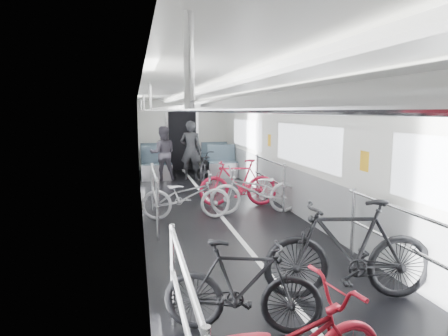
% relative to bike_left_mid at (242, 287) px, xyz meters
% --- Properties ---
extents(car_shell, '(3.02, 14.01, 2.41)m').
position_rel_bike_left_mid_xyz_m(car_shell, '(0.67, 5.32, 0.69)').
color(car_shell, black).
rests_on(car_shell, ground).
extents(bike_left_mid, '(1.52, 0.86, 0.88)m').
position_rel_bike_left_mid_xyz_m(bike_left_mid, '(0.00, 0.00, 0.00)').
color(bike_left_mid, black).
rests_on(bike_left_mid, floor).
extents(bike_left_far, '(1.72, 0.70, 0.88)m').
position_rel_bike_left_mid_xyz_m(bike_left_far, '(-0.01, 4.04, 0.00)').
color(bike_left_far, '#B3B3B8').
rests_on(bike_left_far, floor).
extents(bike_right_near, '(1.90, 0.87, 1.11)m').
position_rel_bike_left_mid_xyz_m(bike_right_near, '(1.29, 0.40, 0.11)').
color(bike_right_near, black).
rests_on(bike_right_near, floor).
extents(bike_right_mid, '(1.83, 0.69, 0.95)m').
position_rel_bike_left_mid_xyz_m(bike_right_mid, '(1.38, 4.11, 0.04)').
color(bike_right_mid, silver).
rests_on(bike_right_mid, floor).
extents(bike_right_far, '(1.73, 0.72, 1.01)m').
position_rel_bike_left_mid_xyz_m(bike_right_far, '(1.21, 4.83, 0.07)').
color(bike_right_far, '#B81632').
rests_on(bike_right_far, floor).
extents(bike_aisle, '(1.13, 1.80, 0.89)m').
position_rel_bike_left_mid_xyz_m(bike_aisle, '(1.13, 8.34, 0.01)').
color(bike_aisle, black).
rests_on(bike_aisle, floor).
extents(person_standing, '(0.74, 0.61, 1.76)m').
position_rel_bike_left_mid_xyz_m(person_standing, '(0.67, 8.34, 0.44)').
color(person_standing, black).
rests_on(person_standing, floor).
extents(person_seated, '(0.80, 0.64, 1.59)m').
position_rel_bike_left_mid_xyz_m(person_seated, '(-0.14, 8.45, 0.36)').
color(person_seated, '#2B282F').
rests_on(person_seated, floor).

